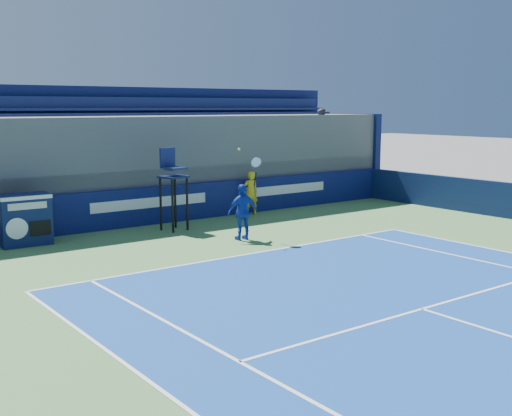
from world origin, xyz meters
TOP-DOWN VIEW (x-y plane):
  - ball_person at (3.65, 16.70)m, footprint 0.60×0.45m
  - back_hoarding at (0.00, 17.10)m, footprint 20.40×0.21m
  - match_clock at (-4.09, 16.36)m, footprint 1.35×0.78m
  - umpire_chair at (0.15, 15.85)m, footprint 0.81×0.81m
  - tennis_player at (0.99, 13.43)m, footprint 0.96×0.54m
  - stadium_seating at (-0.00, 19.15)m, footprint 21.00×4.05m

SIDE VIEW (x-z plane):
  - back_hoarding at x=0.00m, z-range 0.00..1.20m
  - match_clock at x=-4.09m, z-range 0.04..1.44m
  - ball_person at x=3.65m, z-range 0.01..1.51m
  - tennis_player at x=0.99m, z-range -0.48..2.09m
  - umpire_chair at x=0.15m, z-range 0.29..2.77m
  - stadium_seating at x=0.00m, z-range -0.37..4.03m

